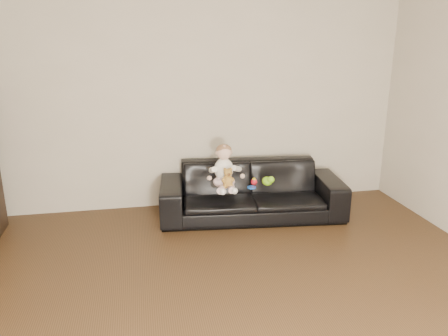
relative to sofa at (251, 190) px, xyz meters
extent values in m
plane|color=#BCB29E|center=(-0.60, 0.50, 1.00)|extent=(5.00, 0.00, 5.00)
imported|color=black|center=(0.00, 0.00, 0.00)|extent=(2.11, 0.99, 0.60)
ellipsoid|color=silver|center=(-0.33, -0.10, 0.16)|extent=(0.29, 0.27, 0.13)
ellipsoid|color=white|center=(-0.33, -0.08, 0.30)|extent=(0.25, 0.22, 0.25)
sphere|color=beige|center=(-0.33, -0.10, 0.49)|extent=(0.20, 0.20, 0.16)
ellipsoid|color=#8C603F|center=(-0.33, -0.09, 0.52)|extent=(0.20, 0.20, 0.11)
cylinder|color=silver|center=(-0.38, -0.25, 0.14)|extent=(0.13, 0.21, 0.08)
cylinder|color=silver|center=(-0.28, -0.25, 0.14)|extent=(0.13, 0.21, 0.08)
sphere|color=white|center=(-0.39, -0.36, 0.14)|extent=(0.08, 0.08, 0.07)
sphere|color=white|center=(-0.27, -0.36, 0.14)|extent=(0.08, 0.08, 0.07)
cylinder|color=white|center=(-0.46, -0.14, 0.31)|extent=(0.11, 0.18, 0.11)
cylinder|color=white|center=(-0.21, -0.14, 0.31)|extent=(0.11, 0.18, 0.11)
ellipsoid|color=#A87A30|center=(-0.32, -0.25, 0.22)|extent=(0.12, 0.10, 0.13)
sphere|color=#A87A30|center=(-0.32, -0.27, 0.31)|extent=(0.09, 0.09, 0.09)
sphere|color=#A87A30|center=(-0.35, -0.26, 0.35)|extent=(0.03, 0.03, 0.03)
sphere|color=#A87A30|center=(-0.29, -0.26, 0.35)|extent=(0.03, 0.03, 0.03)
sphere|color=#593819|center=(-0.32, -0.30, 0.30)|extent=(0.03, 0.03, 0.03)
ellipsoid|color=#81D819|center=(0.15, -0.13, 0.14)|extent=(0.12, 0.14, 0.10)
sphere|color=red|center=(0.01, -0.08, 0.13)|extent=(0.07, 0.07, 0.07)
cylinder|color=blue|center=(-0.04, -0.18, 0.10)|extent=(0.10, 0.10, 0.01)
camera|label=1|loc=(-1.20, -4.50, 1.67)|focal=35.00mm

